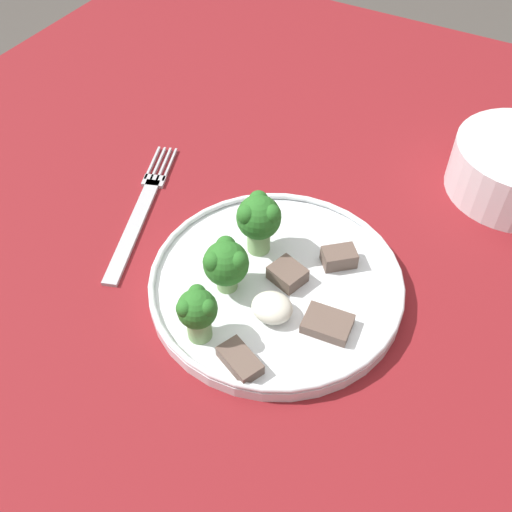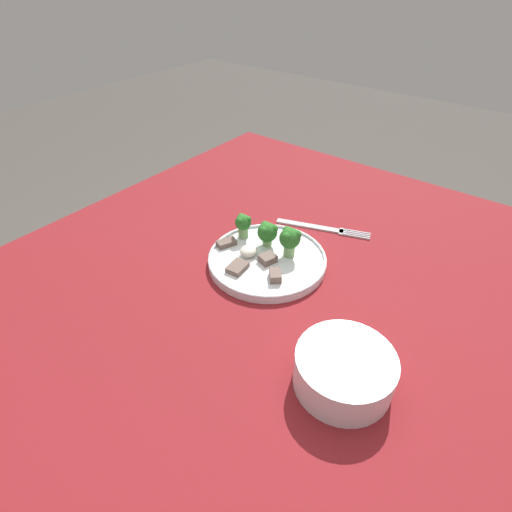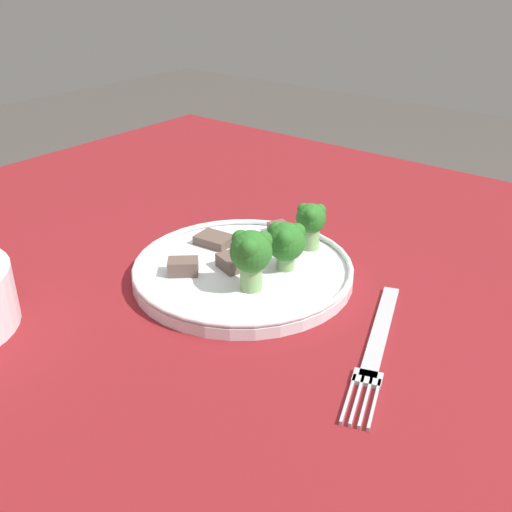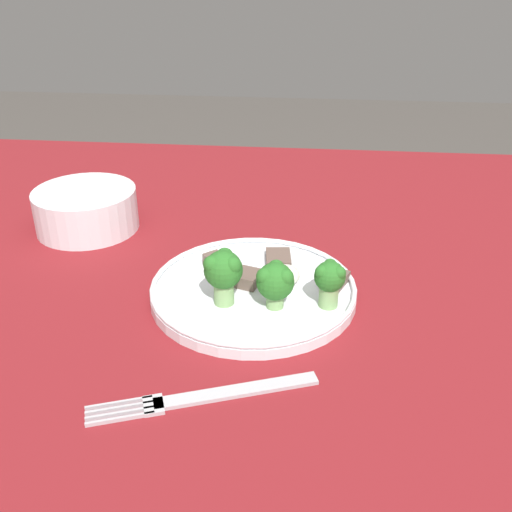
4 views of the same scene
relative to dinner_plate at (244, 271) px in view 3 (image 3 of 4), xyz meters
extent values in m
cube|color=maroon|center=(0.00, 0.05, -0.02)|extent=(1.08, 1.05, 0.03)
cylinder|color=brown|center=(0.48, -0.42, -0.40)|extent=(0.06, 0.06, 0.72)
cylinder|color=white|center=(0.00, 0.00, 0.00)|extent=(0.23, 0.23, 0.01)
torus|color=white|center=(0.00, 0.00, 0.01)|extent=(0.23, 0.23, 0.01)
cube|color=#B2B2B7|center=(-0.16, 0.00, -0.01)|extent=(0.06, 0.15, 0.00)
cube|color=#B2B2B7|center=(-0.19, 0.07, -0.01)|extent=(0.03, 0.02, 0.00)
cube|color=#B2B2B7|center=(-0.19, 0.10, -0.01)|extent=(0.02, 0.06, 0.00)
cube|color=#B2B2B7|center=(-0.19, 0.10, -0.01)|extent=(0.02, 0.06, 0.00)
cube|color=#B2B2B7|center=(-0.20, 0.10, -0.01)|extent=(0.02, 0.06, 0.00)
cube|color=#B2B2B7|center=(-0.21, 0.09, -0.01)|extent=(0.02, 0.06, 0.00)
cylinder|color=#7FA866|center=(-0.03, -0.08, 0.02)|extent=(0.02, 0.02, 0.02)
sphere|color=#286B23|center=(-0.03, -0.08, 0.04)|extent=(0.03, 0.03, 0.03)
sphere|color=#286B23|center=(-0.02, -0.08, 0.05)|extent=(0.02, 0.02, 0.02)
sphere|color=#286B23|center=(-0.03, -0.08, 0.05)|extent=(0.02, 0.02, 0.02)
sphere|color=#286B23|center=(-0.03, -0.09, 0.05)|extent=(0.02, 0.02, 0.02)
cylinder|color=#7FA866|center=(-0.03, -0.03, 0.01)|extent=(0.02, 0.02, 0.02)
sphere|color=#286B23|center=(-0.03, -0.03, 0.03)|extent=(0.04, 0.04, 0.04)
sphere|color=#286B23|center=(-0.02, -0.03, 0.04)|extent=(0.02, 0.02, 0.02)
sphere|color=#286B23|center=(-0.04, -0.02, 0.04)|extent=(0.02, 0.02, 0.02)
sphere|color=#286B23|center=(-0.04, -0.04, 0.04)|extent=(0.02, 0.02, 0.02)
cylinder|color=#7FA866|center=(-0.03, 0.03, 0.02)|extent=(0.02, 0.02, 0.03)
sphere|color=#286B23|center=(-0.03, 0.03, 0.04)|extent=(0.04, 0.04, 0.04)
sphere|color=#286B23|center=(-0.02, 0.03, 0.05)|extent=(0.02, 0.02, 0.02)
sphere|color=#286B23|center=(-0.04, 0.04, 0.05)|extent=(0.02, 0.02, 0.02)
sphere|color=#286B23|center=(-0.04, 0.02, 0.05)|extent=(0.02, 0.02, 0.02)
cube|color=brown|center=(0.01, 0.01, 0.01)|extent=(0.04, 0.03, 0.01)
cube|color=brown|center=(0.06, -0.02, 0.01)|extent=(0.04, 0.03, 0.01)
cube|color=brown|center=(0.02, -0.09, 0.01)|extent=(0.04, 0.04, 0.01)
cube|color=brown|center=(0.04, 0.05, 0.01)|extent=(0.04, 0.04, 0.02)
ellipsoid|color=silver|center=(0.02, -0.04, 0.01)|extent=(0.04, 0.03, 0.02)
camera|label=1|loc=(0.16, -0.32, 0.42)|focal=42.00mm
camera|label=2|loc=(0.51, 0.36, 0.49)|focal=28.00mm
camera|label=3|loc=(-0.36, 0.43, 0.30)|focal=42.00mm
camera|label=4|loc=(-0.57, -0.06, 0.36)|focal=42.00mm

